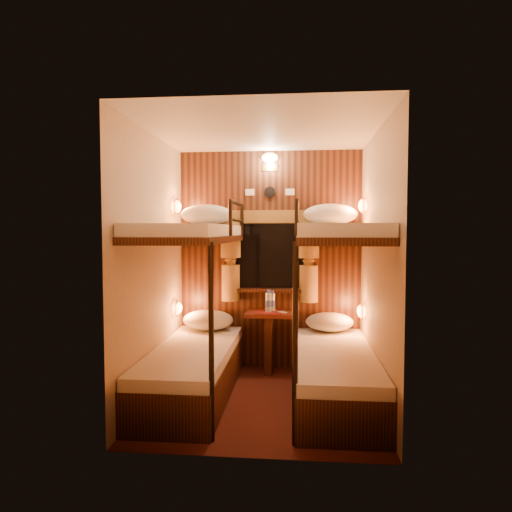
# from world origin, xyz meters

# --- Properties ---
(floor) EXTENTS (2.10, 2.10, 0.00)m
(floor) POSITION_xyz_m (0.00, 0.00, 0.00)
(floor) COLOR #390F10
(floor) RESTS_ON ground
(ceiling) EXTENTS (2.10, 2.10, 0.00)m
(ceiling) POSITION_xyz_m (0.00, 0.00, 2.40)
(ceiling) COLOR silver
(ceiling) RESTS_ON wall_back
(wall_back) EXTENTS (2.40, 0.00, 2.40)m
(wall_back) POSITION_xyz_m (0.00, 1.05, 1.20)
(wall_back) COLOR #C6B293
(wall_back) RESTS_ON floor
(wall_front) EXTENTS (2.40, 0.00, 2.40)m
(wall_front) POSITION_xyz_m (0.00, -1.05, 1.20)
(wall_front) COLOR #C6B293
(wall_front) RESTS_ON floor
(wall_left) EXTENTS (0.00, 2.40, 2.40)m
(wall_left) POSITION_xyz_m (-1.00, 0.00, 1.20)
(wall_left) COLOR #C6B293
(wall_left) RESTS_ON floor
(wall_right) EXTENTS (0.00, 2.40, 2.40)m
(wall_right) POSITION_xyz_m (1.00, 0.00, 1.20)
(wall_right) COLOR #C6B293
(wall_right) RESTS_ON floor
(back_panel) EXTENTS (2.00, 0.03, 2.40)m
(back_panel) POSITION_xyz_m (0.00, 1.04, 1.20)
(back_panel) COLOR black
(back_panel) RESTS_ON floor
(bunk_left) EXTENTS (0.72, 1.90, 1.82)m
(bunk_left) POSITION_xyz_m (-0.65, 0.07, 0.56)
(bunk_left) COLOR black
(bunk_left) RESTS_ON floor
(bunk_right) EXTENTS (0.72, 1.90, 1.82)m
(bunk_right) POSITION_xyz_m (0.65, 0.07, 0.56)
(bunk_right) COLOR black
(bunk_right) RESTS_ON floor
(window) EXTENTS (1.00, 0.12, 0.79)m
(window) POSITION_xyz_m (0.00, 1.00, 1.18)
(window) COLOR black
(window) RESTS_ON back_panel
(curtains) EXTENTS (1.10, 0.22, 1.00)m
(curtains) POSITION_xyz_m (0.00, 0.97, 1.26)
(curtains) COLOR olive
(curtains) RESTS_ON back_panel
(back_fixtures) EXTENTS (0.54, 0.09, 0.48)m
(back_fixtures) POSITION_xyz_m (0.00, 1.00, 2.25)
(back_fixtures) COLOR black
(back_fixtures) RESTS_ON back_panel
(reading_lamps) EXTENTS (2.00, 0.20, 1.25)m
(reading_lamps) POSITION_xyz_m (-0.00, 0.70, 1.24)
(reading_lamps) COLOR orange
(reading_lamps) RESTS_ON wall_left
(table) EXTENTS (0.50, 0.34, 0.66)m
(table) POSITION_xyz_m (0.00, 0.85, 0.41)
(table) COLOR #582614
(table) RESTS_ON floor
(bottle_left) EXTENTS (0.07, 0.07, 0.23)m
(bottle_left) POSITION_xyz_m (0.04, 0.91, 0.75)
(bottle_left) COLOR #99BFE5
(bottle_left) RESTS_ON table
(bottle_right) EXTENTS (0.07, 0.07, 0.24)m
(bottle_right) POSITION_xyz_m (-0.00, 0.86, 0.75)
(bottle_right) COLOR #99BFE5
(bottle_right) RESTS_ON table
(sachet_a) EXTENTS (0.09, 0.08, 0.01)m
(sachet_a) POSITION_xyz_m (0.13, 0.87, 0.65)
(sachet_a) COLOR silver
(sachet_a) RESTS_ON table
(sachet_b) EXTENTS (0.08, 0.08, 0.01)m
(sachet_b) POSITION_xyz_m (0.16, 0.83, 0.65)
(sachet_b) COLOR silver
(sachet_b) RESTS_ON table
(pillow_lower_left) EXTENTS (0.55, 0.39, 0.21)m
(pillow_lower_left) POSITION_xyz_m (-0.65, 0.78, 0.56)
(pillow_lower_left) COLOR silver
(pillow_lower_left) RESTS_ON bunk_left
(pillow_lower_right) EXTENTS (0.51, 0.36, 0.20)m
(pillow_lower_right) POSITION_xyz_m (0.65, 0.84, 0.56)
(pillow_lower_right) COLOR silver
(pillow_lower_right) RESTS_ON bunk_right
(pillow_upper_left) EXTENTS (0.55, 0.39, 0.21)m
(pillow_upper_left) POSITION_xyz_m (-0.65, 0.73, 1.69)
(pillow_upper_left) COLOR silver
(pillow_upper_left) RESTS_ON bunk_left
(pillow_upper_right) EXTENTS (0.57, 0.40, 0.22)m
(pillow_upper_right) POSITION_xyz_m (0.65, 0.84, 1.70)
(pillow_upper_right) COLOR silver
(pillow_upper_right) RESTS_ON bunk_right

